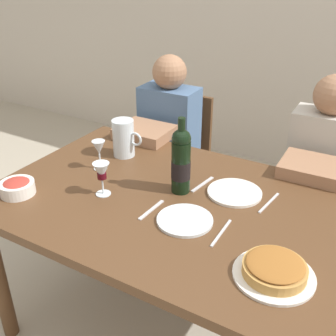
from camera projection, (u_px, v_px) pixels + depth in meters
The scene contains 18 objects.
ground_plane at pixel (171, 327), 2.05m from camera, with size 8.00×8.00×0.00m, color #B2A893.
dining_table at pixel (172, 217), 1.74m from camera, with size 1.50×1.00×0.76m.
wine_bottle at pixel (181, 161), 1.68m from camera, with size 0.08×0.08×0.33m.
water_pitcher at pixel (124, 140), 2.02m from camera, with size 0.16×0.11×0.19m.
baked_tart at pixel (274, 270), 1.27m from camera, with size 0.26×0.26×0.06m.
salad_bowl at pixel (17, 187), 1.71m from camera, with size 0.15×0.15×0.06m.
wine_glass_left_diner at pixel (102, 173), 1.68m from camera, with size 0.07×0.07×0.15m.
wine_glass_right_diner at pixel (99, 149), 1.88m from camera, with size 0.06×0.06×0.14m.
dinner_plate_left_setting at pixel (235, 192), 1.73m from camera, with size 0.23×0.23×0.01m, color white.
dinner_plate_right_setting at pixel (185, 220), 1.55m from camera, with size 0.22×0.22×0.01m, color silver.
fork_left_setting at pixel (203, 184), 1.79m from camera, with size 0.16×0.01×0.01m, color silver.
knife_left_setting at pixel (269, 203), 1.66m from camera, with size 0.18×0.01×0.01m, color silver.
knife_right_setting at pixel (221, 233), 1.48m from camera, with size 0.18×0.01×0.01m, color silver.
spoon_right_setting at pixel (151, 210), 1.61m from camera, with size 0.16×0.01×0.01m, color silver.
chair_left at pixel (178, 153), 2.69m from camera, with size 0.41×0.41×0.87m.
diner_left at pixel (160, 150), 2.46m from camera, with size 0.34×0.50×1.16m.
chair_right at pixel (319, 185), 2.31m from camera, with size 0.41×0.41×0.87m.
diner_right at pixel (314, 186), 2.07m from camera, with size 0.34×0.51×1.16m.
Camera 1 is at (0.71, -1.25, 1.66)m, focal length 43.64 mm.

